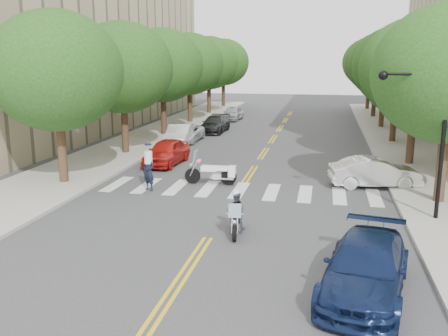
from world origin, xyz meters
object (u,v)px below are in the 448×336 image
(motorcycle_police, at_px, (236,214))
(officer_standing, at_px, (149,172))
(sedan_blue, at_px, (366,268))
(convertible, at_px, (375,172))
(motorcycle_parked, at_px, (215,173))

(motorcycle_police, distance_m, officer_standing, 7.15)
(motorcycle_police, relative_size, sedan_blue, 0.40)
(convertible, xyz_separation_m, sedan_blue, (-1.28, -11.75, 0.02))
(motorcycle_parked, relative_size, sedan_blue, 0.52)
(officer_standing, height_order, convertible, officer_standing)
(motorcycle_parked, relative_size, officer_standing, 1.44)
(officer_standing, height_order, sedan_blue, officer_standing)
(motorcycle_police, bearing_deg, officer_standing, -51.49)
(motorcycle_police, distance_m, convertible, 9.56)
(motorcycle_police, bearing_deg, sedan_blue, 130.16)
(sedan_blue, bearing_deg, officer_standing, 146.97)
(motorcycle_police, relative_size, officer_standing, 1.11)
(convertible, distance_m, sedan_blue, 11.82)
(officer_standing, bearing_deg, motorcycle_parked, 58.34)
(motorcycle_parked, distance_m, sedan_blue, 12.49)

